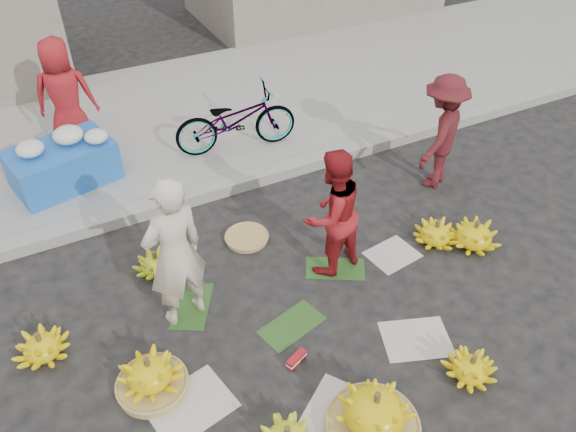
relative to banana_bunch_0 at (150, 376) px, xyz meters
name	(u,v)px	position (x,y,z in m)	size (l,w,h in m)	color
ground	(292,309)	(1.54, 0.28, -0.18)	(80.00, 80.00, 0.00)	black
curb	(214,190)	(1.54, 2.48, -0.11)	(40.00, 0.25, 0.15)	gray
sidewalk	(165,119)	(1.54, 4.58, -0.12)	(40.00, 4.00, 0.12)	gray
newspaper_scatter	(331,366)	(1.54, -0.52, -0.18)	(3.20, 1.80, 0.00)	beige
banana_leaves	(274,299)	(1.44, 0.48, -0.18)	(2.00, 1.00, 0.00)	#214918
banana_bunch_0	(150,376)	(0.00, 0.00, 0.00)	(0.62, 0.62, 0.43)	#A78446
banana_bunch_2	(374,414)	(1.53, -1.22, 0.04)	(0.77, 0.77, 0.51)	#A78446
banana_bunch_3	(471,368)	(2.60, -1.18, -0.06)	(0.48, 0.48, 0.29)	yellow
banana_bunch_4	(474,235)	(3.86, 0.20, -0.03)	(0.69, 0.69, 0.36)	yellow
banana_bunch_5	(436,233)	(3.51, 0.44, -0.05)	(0.59, 0.59, 0.32)	yellow
banana_bunch_6	(42,346)	(-0.81, 0.82, -0.05)	(0.58, 0.58, 0.31)	yellow
banana_bunch_7	(156,264)	(0.47, 1.42, -0.06)	(0.45, 0.45, 0.30)	#9ABC1A
basket_spare	(247,238)	(1.56, 1.47, -0.16)	(0.49, 0.49, 0.06)	#A78446
incense_stack	(296,359)	(1.27, -0.34, -0.13)	(0.22, 0.07, 0.09)	#AA121A
vendor_cream	(175,254)	(0.54, 0.71, 0.65)	(0.61, 0.40, 1.67)	beige
vendor_red	(332,214)	(2.20, 0.66, 0.56)	(0.72, 0.56, 1.48)	#B21B1D
man_striped	(441,133)	(4.23, 1.42, 0.58)	(0.98, 0.57, 1.52)	maroon
flower_table	(63,162)	(-0.10, 3.45, 0.23)	(1.39, 1.04, 0.73)	blue
grey_bucket	(35,181)	(-0.48, 3.38, 0.12)	(0.32, 0.32, 0.36)	slate
flower_vendor	(65,97)	(0.18, 4.22, 0.74)	(0.78, 0.51, 1.60)	#B21B1D
bicycle	(236,120)	(2.19, 3.22, 0.38)	(1.69, 0.59, 0.89)	gray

